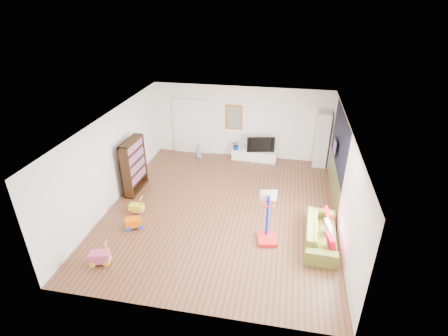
% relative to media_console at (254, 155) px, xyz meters
% --- Properties ---
extents(floor, '(6.50, 7.50, 0.00)m').
position_rel_media_console_xyz_m(floor, '(-0.58, -3.44, -0.19)').
color(floor, brown).
rests_on(floor, ground).
extents(ceiling, '(6.50, 7.50, 0.00)m').
position_rel_media_console_xyz_m(ceiling, '(-0.58, -3.44, 2.51)').
color(ceiling, white).
rests_on(ceiling, ground).
extents(wall_back, '(6.50, 0.00, 2.70)m').
position_rel_media_console_xyz_m(wall_back, '(-0.58, 0.31, 1.16)').
color(wall_back, white).
rests_on(wall_back, ground).
extents(wall_front, '(6.50, 0.00, 2.70)m').
position_rel_media_console_xyz_m(wall_front, '(-0.58, -7.19, 1.16)').
color(wall_front, silver).
rests_on(wall_front, ground).
extents(wall_left, '(0.00, 7.50, 2.70)m').
position_rel_media_console_xyz_m(wall_left, '(-3.83, -3.44, 1.16)').
color(wall_left, silver).
rests_on(wall_left, ground).
extents(wall_right, '(0.00, 7.50, 2.70)m').
position_rel_media_console_xyz_m(wall_right, '(2.67, -3.44, 1.16)').
color(wall_right, silver).
rests_on(wall_right, ground).
extents(navy_accent, '(0.01, 3.20, 1.70)m').
position_rel_media_console_xyz_m(navy_accent, '(2.66, -2.04, 1.66)').
color(navy_accent, black).
rests_on(navy_accent, wall_right).
extents(olive_wainscot, '(0.01, 3.20, 1.00)m').
position_rel_media_console_xyz_m(olive_wainscot, '(2.66, -2.04, 0.31)').
color(olive_wainscot, brown).
rests_on(olive_wainscot, wall_right).
extents(doorway, '(1.45, 0.06, 2.10)m').
position_rel_media_console_xyz_m(doorway, '(-2.48, 0.27, 0.86)').
color(doorway, white).
rests_on(doorway, ground).
extents(painting_back, '(0.62, 0.06, 0.92)m').
position_rel_media_console_xyz_m(painting_back, '(-0.83, 0.27, 1.36)').
color(painting_back, gold).
rests_on(painting_back, wall_back).
extents(artwork_right, '(0.04, 0.56, 0.46)m').
position_rel_media_console_xyz_m(artwork_right, '(2.59, -1.84, 1.36)').
color(artwork_right, '#7F3F8C').
rests_on(artwork_right, wall_right).
extents(media_console, '(1.68, 0.52, 0.39)m').
position_rel_media_console_xyz_m(media_console, '(0.00, 0.00, 0.00)').
color(media_console, white).
rests_on(media_console, ground).
extents(tall_cabinet, '(0.50, 0.50, 2.01)m').
position_rel_media_console_xyz_m(tall_cabinet, '(2.37, 0.01, 0.81)').
color(tall_cabinet, silver).
rests_on(tall_cabinet, ground).
extents(bookshelf, '(0.33, 1.18, 1.72)m').
position_rel_media_console_xyz_m(bookshelf, '(-3.47, -2.87, 0.67)').
color(bookshelf, black).
rests_on(bookshelf, ground).
extents(sofa, '(0.86, 1.99, 0.57)m').
position_rel_media_console_xyz_m(sofa, '(2.19, -4.46, 0.09)').
color(sofa, olive).
rests_on(sofa, ground).
extents(basketball_hoop, '(0.58, 0.66, 1.40)m').
position_rel_media_console_xyz_m(basketball_hoop, '(0.85, -4.66, 0.51)').
color(basketball_hoop, red).
rests_on(basketball_hoop, ground).
extents(ride_on_yellow, '(0.40, 0.25, 0.53)m').
position_rel_media_console_xyz_m(ride_on_yellow, '(-2.94, -4.10, 0.07)').
color(ride_on_yellow, yellow).
rests_on(ride_on_yellow, ground).
extents(ride_on_orange, '(0.50, 0.42, 0.57)m').
position_rel_media_console_xyz_m(ride_on_orange, '(-2.73, -4.78, 0.09)').
color(ride_on_orange, '#F96A00').
rests_on(ride_on_orange, ground).
extents(ride_on_pink, '(0.51, 0.39, 0.60)m').
position_rel_media_console_xyz_m(ride_on_pink, '(-2.94, -6.22, 0.11)').
color(ride_on_pink, '#CC4E83').
rests_on(ride_on_pink, ground).
extents(child, '(0.28, 0.19, 0.77)m').
position_rel_media_console_xyz_m(child, '(-1.99, -0.64, 0.19)').
color(child, gray).
rests_on(child, ground).
extents(tv, '(1.03, 0.34, 0.59)m').
position_rel_media_console_xyz_m(tv, '(0.21, 0.02, 0.49)').
color(tv, black).
rests_on(tv, media_console).
extents(vase_plant, '(0.38, 0.34, 0.38)m').
position_rel_media_console_xyz_m(vase_plant, '(-0.67, -0.04, 0.38)').
color(vase_plant, navy).
rests_on(vase_plant, media_console).
extents(pillow_left, '(0.20, 0.42, 0.41)m').
position_rel_media_console_xyz_m(pillow_left, '(2.36, -5.01, 0.26)').
color(pillow_left, '#AF0322').
rests_on(pillow_left, sofa).
extents(pillow_center, '(0.17, 0.39, 0.38)m').
position_rel_media_console_xyz_m(pillow_center, '(2.35, -4.44, 0.26)').
color(pillow_center, white).
rests_on(pillow_center, sofa).
extents(pillow_right, '(0.11, 0.37, 0.37)m').
position_rel_media_console_xyz_m(pillow_right, '(2.36, -3.87, 0.26)').
color(pillow_right, red).
rests_on(pillow_right, sofa).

